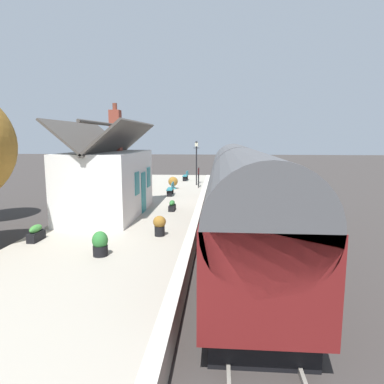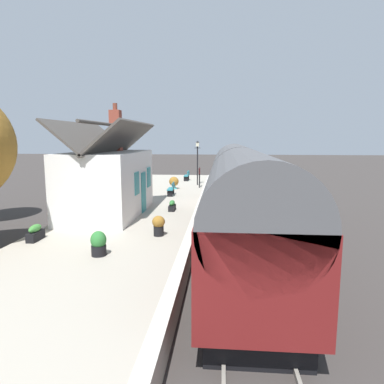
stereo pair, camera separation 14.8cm
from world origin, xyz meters
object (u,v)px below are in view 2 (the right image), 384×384
object	(u,v)px
bench_mid_platform	(172,188)
planter_bench_right	(35,233)
lamp_post_platform	(197,154)
planter_edge_near	(144,177)
train	(240,195)
planter_by_door	(159,225)
planter_under_sign	(99,244)
station_building	(108,181)
station_sign_board	(199,172)
planter_edge_far	(174,182)
planter_bench_left	(172,206)
bench_platform_end	(187,175)

from	to	relation	value
bench_mid_platform	planter_bench_right	distance (m)	11.55
lamp_post_platform	planter_edge_near	bearing A→B (deg)	64.72
train	planter_by_door	world-z (taller)	train
planter_under_sign	planter_by_door	size ratio (longest dim) A/B	1.03
planter_edge_near	lamp_post_platform	bearing A→B (deg)	-115.28
station_building	station_sign_board	size ratio (longest dim) A/B	4.44
bench_mid_platform	planter_edge_far	distance (m)	3.12
train	planter_bench_right	size ratio (longest dim) A/B	20.77
planter_bench_left	planter_by_door	xyz separation A→B (m)	(-4.94, -0.16, 0.18)
planter_bench_right	lamp_post_platform	xyz separation A→B (m)	(16.43, -5.06, 2.26)
lamp_post_platform	station_sign_board	world-z (taller)	lamp_post_platform
train	bench_platform_end	distance (m)	17.09
planter_by_door	planter_edge_near	xyz separation A→B (m)	(17.79, 4.59, -0.08)
train	bench_mid_platform	size ratio (longest dim) A/B	12.94
planter_bench_right	planter_bench_left	world-z (taller)	planter_bench_right
bench_mid_platform	planter_under_sign	size ratio (longest dim) A/B	1.69
bench_platform_end	planter_by_door	bearing A→B (deg)	-177.85
station_sign_board	bench_platform_end	bearing A→B (deg)	17.80
planter_edge_far	planter_bench_left	xyz separation A→B (m)	(-8.08, -1.02, -0.24)
bench_platform_end	planter_by_door	distance (m)	18.44
planter_by_door	lamp_post_platform	xyz separation A→B (m)	(15.40, -0.47, 2.11)
planter_edge_near	station_sign_board	bearing A→B (deg)	-125.50
station_building	lamp_post_platform	bearing A→B (deg)	-17.83
planter_under_sign	lamp_post_platform	size ratio (longest dim) A/B	0.23
bench_mid_platform	planter_bench_left	bearing A→B (deg)	-171.54
planter_bench_right	planter_edge_far	size ratio (longest dim) A/B	0.91
bench_mid_platform	planter_edge_near	bearing A→B (deg)	25.09
planter_under_sign	station_building	bearing A→B (deg)	15.04
planter_edge_far	planter_bench_left	distance (m)	8.15
bench_platform_end	planter_bench_right	size ratio (longest dim) A/B	1.60
bench_platform_end	planter_bench_left	bearing A→B (deg)	-177.75
train	planter_under_sign	bearing A→B (deg)	131.98
bench_mid_platform	planter_bench_right	bearing A→B (deg)	161.38
train	station_sign_board	distance (m)	12.42
station_building	train	bearing A→B (deg)	-106.59
planter_edge_far	planter_edge_near	size ratio (longest dim) A/B	1.39
train	planter_under_sign	distance (m)	6.61
station_building	planter_by_door	distance (m)	5.17
bench_mid_platform	bench_platform_end	xyz separation A→B (m)	(8.52, -0.21, 0.00)
bench_mid_platform	planter_bench_right	size ratio (longest dim) A/B	1.61
station_building	planter_edge_far	bearing A→B (deg)	-12.73
planter_by_door	planter_bench_right	bearing A→B (deg)	102.68
station_building	planter_edge_near	size ratio (longest dim) A/B	9.97
bench_mid_platform	planter_edge_far	xyz separation A→B (m)	(3.11, 0.28, 0.02)
bench_platform_end	planter_under_sign	distance (m)	20.98
station_building	planter_under_sign	distance (m)	6.69
train	station_building	xyz separation A→B (m)	(1.95, 6.56, 0.34)
train	planter_edge_far	xyz separation A→B (m)	(11.18, 4.48, -0.89)
bench_platform_end	station_building	bearing A→B (deg)	170.05
planter_by_door	bench_mid_platform	bearing A→B (deg)	5.19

